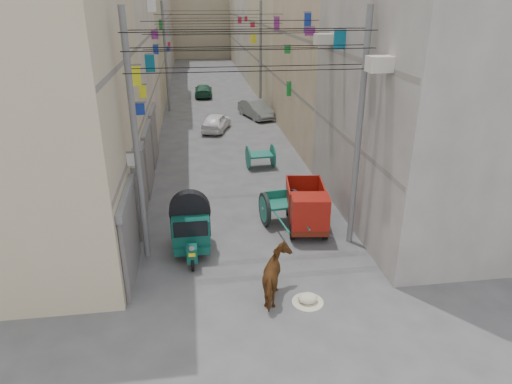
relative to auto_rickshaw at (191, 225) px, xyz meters
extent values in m
plane|color=#434345|center=(2.08, -6.09, -1.01)|extent=(140.00, 140.00, 0.00)
cube|color=slate|center=(-2.04, 1.91, 2.19)|extent=(0.25, 9.80, 0.18)
cube|color=slate|center=(-2.04, 1.91, 5.19)|extent=(0.25, 9.80, 0.18)
cube|color=beige|center=(-5.92, 12.91, 4.99)|extent=(8.00, 12.00, 12.00)
cube|color=slate|center=(-2.04, 12.91, 2.19)|extent=(0.25, 11.76, 0.18)
cube|color=slate|center=(-2.04, 12.91, 5.19)|extent=(0.25, 11.76, 0.18)
cube|color=#ACA687|center=(-5.92, 25.91, 5.99)|extent=(8.00, 14.00, 14.00)
cube|color=slate|center=(-2.04, 25.91, 2.19)|extent=(0.25, 13.72, 0.18)
cube|color=slate|center=(-2.04, 25.91, 5.19)|extent=(0.25, 13.72, 0.18)
cube|color=#9C9792|center=(-5.92, 39.91, 4.89)|extent=(8.00, 14.00, 11.80)
cube|color=slate|center=(-2.04, 39.91, 2.19)|extent=(0.25, 13.72, 0.18)
cube|color=slate|center=(-2.04, 39.91, 5.19)|extent=(0.25, 13.72, 0.18)
cube|color=tan|center=(-5.92, 52.91, 5.74)|extent=(8.00, 12.00, 13.50)
cube|color=slate|center=(-2.04, 52.91, 2.19)|extent=(0.25, 11.76, 0.18)
cube|color=slate|center=(-2.04, 52.91, 5.19)|extent=(0.25, 11.76, 0.18)
cube|color=#9C9792|center=(10.08, 1.91, 5.49)|extent=(8.00, 10.00, 13.00)
cube|color=slate|center=(6.20, 1.91, 2.19)|extent=(0.25, 9.80, 0.18)
cube|color=slate|center=(6.20, 1.91, 5.19)|extent=(0.25, 9.80, 0.18)
cube|color=tan|center=(10.08, 12.91, 4.99)|extent=(8.00, 12.00, 12.00)
cube|color=slate|center=(6.20, 12.91, 2.19)|extent=(0.25, 11.76, 0.18)
cube|color=slate|center=(6.20, 12.91, 5.19)|extent=(0.25, 11.76, 0.18)
cube|color=tan|center=(10.08, 25.91, 5.99)|extent=(8.00, 14.00, 14.00)
cube|color=slate|center=(6.20, 25.91, 2.19)|extent=(0.25, 13.72, 0.18)
cube|color=slate|center=(6.20, 25.91, 5.19)|extent=(0.25, 13.72, 0.18)
cube|color=beige|center=(10.08, 39.91, 4.89)|extent=(8.00, 14.00, 11.80)
cube|color=slate|center=(6.20, 39.91, 2.19)|extent=(0.25, 13.72, 0.18)
cube|color=slate|center=(6.20, 39.91, 5.19)|extent=(0.25, 13.72, 0.18)
cube|color=#ACA687|center=(10.08, 52.91, 5.74)|extent=(8.00, 12.00, 13.50)
cube|color=slate|center=(6.20, 52.91, 2.19)|extent=(0.25, 11.76, 0.18)
cube|color=slate|center=(6.20, 52.91, 5.19)|extent=(0.25, 11.76, 0.18)
cube|color=#ACA687|center=(2.08, 59.91, 5.49)|extent=(22.00, 10.00, 13.00)
cube|color=#535358|center=(-1.84, -1.29, 0.29)|extent=(0.12, 3.00, 2.60)
cube|color=slate|center=(-1.82, -1.29, 1.74)|extent=(0.18, 3.20, 0.25)
cube|color=#535358|center=(-1.84, 2.41, 0.29)|extent=(0.12, 3.00, 2.60)
cube|color=slate|center=(-1.82, 2.41, 1.74)|extent=(0.18, 3.20, 0.25)
cube|color=#535358|center=(-1.84, 6.11, 0.29)|extent=(0.12, 3.00, 2.60)
cube|color=slate|center=(-1.82, 6.11, 1.74)|extent=(0.18, 3.20, 0.25)
cube|color=#535358|center=(-1.84, 9.91, 0.29)|extent=(0.12, 3.00, 2.60)
cube|color=slate|center=(-1.82, 9.91, 1.74)|extent=(0.18, 3.20, 0.25)
cube|color=red|center=(5.89, 28.19, 4.97)|extent=(0.38, 0.08, 0.41)
cube|color=red|center=(-1.79, 35.52, 2.61)|extent=(0.27, 0.08, 0.71)
cube|color=white|center=(-1.70, 0.34, 2.34)|extent=(0.44, 0.08, 0.42)
cube|color=#0B5F7E|center=(-1.70, 9.71, 4.16)|extent=(0.45, 0.08, 0.84)
cube|color=red|center=(5.87, 38.79, 4.90)|extent=(0.41, 0.08, 0.59)
cube|color=#16339F|center=(-1.73, 3.68, 3.23)|extent=(0.38, 0.08, 0.44)
cube|color=yellow|center=(5.86, 27.45, 3.84)|extent=(0.43, 0.08, 0.72)
cube|color=red|center=(5.93, 33.53, 5.23)|extent=(0.28, 0.08, 0.44)
cube|color=white|center=(-1.68, 13.92, 6.84)|extent=(0.48, 0.08, 0.84)
cube|color=#16339F|center=(-1.77, 31.98, 2.65)|extent=(0.31, 0.08, 0.44)
cube|color=#198930|center=(5.90, 12.93, 4.40)|extent=(0.35, 0.08, 0.45)
cube|color=#82237F|center=(5.91, 16.56, 5.63)|extent=(0.34, 0.08, 0.79)
cube|color=yellow|center=(-1.78, 5.93, 3.48)|extent=(0.28, 0.08, 0.52)
cube|color=#198930|center=(-1.79, 23.53, 5.25)|extent=(0.28, 0.08, 0.74)
cube|color=#198930|center=(5.95, 12.42, 2.21)|extent=(0.26, 0.08, 0.80)
cube|color=#0B5F7E|center=(5.91, 3.28, 5.68)|extent=(0.34, 0.08, 0.55)
cube|color=yellow|center=(-1.69, 2.47, 4.66)|extent=(0.47, 0.08, 0.67)
cube|color=#82237F|center=(-1.72, 15.06, 5.12)|extent=(0.40, 0.08, 0.47)
cube|color=#16339F|center=(-1.76, 15.58, 4.23)|extent=(0.32, 0.08, 0.55)
cube|color=#82237F|center=(5.84, 7.66, 5.71)|extent=(0.47, 0.08, 0.35)
cube|color=#16339F|center=(5.92, 8.49, 6.06)|extent=(0.32, 0.08, 0.89)
cube|color=#0B5F7E|center=(5.86, 3.20, 5.71)|extent=(0.44, 0.08, 0.69)
cube|color=white|center=(-1.98, -0.09, 1.99)|extent=(0.10, 3.20, 0.80)
cube|color=#82237F|center=(-1.98, 8.91, 1.99)|extent=(0.10, 3.20, 0.80)
cube|color=#16339F|center=(-1.98, 20.91, 1.99)|extent=(0.10, 3.20, 0.80)
cube|color=#16339F|center=(-1.98, 32.91, 1.99)|extent=(0.10, 3.20, 0.80)
cube|color=#0B5F7E|center=(6.14, -0.09, 1.99)|extent=(0.10, 3.20, 0.80)
cube|color=#82237F|center=(6.14, 8.91, 1.99)|extent=(0.10, 3.20, 0.80)
cube|color=white|center=(6.14, 20.91, 1.99)|extent=(0.10, 3.20, 0.80)
cube|color=#16339F|center=(6.14, 32.91, 1.99)|extent=(0.10, 3.20, 0.80)
cube|color=beige|center=(5.73, -1.09, 5.39)|extent=(0.70, 0.55, 0.45)
cube|color=beige|center=(5.73, 4.91, 5.59)|extent=(0.70, 0.55, 0.45)
cylinder|color=slate|center=(-1.52, -0.09, 2.99)|extent=(0.20, 0.20, 8.00)
cylinder|color=slate|center=(5.68, -0.09, 2.99)|extent=(0.20, 0.20, 8.00)
cylinder|color=slate|center=(-1.52, 21.91, 2.99)|extent=(0.20, 0.20, 8.00)
cylinder|color=slate|center=(5.68, 21.91, 2.99)|extent=(0.20, 0.20, 8.00)
cylinder|color=black|center=(2.08, -0.59, 5.19)|extent=(7.40, 0.02, 0.02)
cylinder|color=black|center=(2.08, -0.59, 5.79)|extent=(7.40, 0.02, 0.02)
cylinder|color=black|center=(2.08, -0.59, 6.29)|extent=(7.40, 0.02, 0.02)
cylinder|color=black|center=(2.08, 0.41, 5.19)|extent=(7.40, 0.02, 0.02)
cylinder|color=black|center=(2.08, 0.41, 5.79)|extent=(7.40, 0.02, 0.02)
cylinder|color=black|center=(2.08, 0.41, 6.29)|extent=(7.40, 0.02, 0.02)
cylinder|color=black|center=(2.08, 5.91, 5.19)|extent=(7.40, 0.02, 0.02)
cylinder|color=black|center=(2.08, 5.91, 5.79)|extent=(7.40, 0.02, 0.02)
cylinder|color=black|center=(2.08, 5.91, 6.29)|extent=(7.40, 0.02, 0.02)
cylinder|color=black|center=(2.08, 13.91, 5.19)|extent=(7.40, 0.02, 0.02)
cylinder|color=black|center=(2.08, 13.91, 5.79)|extent=(7.40, 0.02, 0.02)
cylinder|color=black|center=(2.08, 13.91, 6.29)|extent=(7.40, 0.02, 0.02)
cylinder|color=black|center=(2.08, 21.91, 5.19)|extent=(7.40, 0.02, 0.02)
cylinder|color=black|center=(2.08, 21.91, 5.79)|extent=(7.40, 0.02, 0.02)
cylinder|color=black|center=(2.08, 21.91, 6.29)|extent=(7.40, 0.02, 0.02)
cylinder|color=black|center=(0.01, -1.25, -0.74)|extent=(0.12, 0.54, 0.54)
cylinder|color=black|center=(-0.54, 0.59, -0.74)|extent=(0.12, 0.54, 0.54)
cylinder|color=black|center=(0.53, 0.59, -0.74)|extent=(0.12, 0.54, 0.54)
cube|color=#0C4339|center=(0.00, 0.01, -0.55)|extent=(1.22, 1.84, 0.27)
cube|color=#0C4339|center=(0.01, -1.20, -0.43)|extent=(0.34, 0.44, 0.53)
cylinder|color=silver|center=(0.01, -1.42, -0.10)|extent=(0.17, 0.05, 0.17)
cube|color=yellow|center=(0.01, -1.44, -0.34)|extent=(0.21, 0.03, 0.12)
cube|color=#0C4339|center=(0.00, 0.06, 0.00)|extent=(1.27, 1.65, 0.92)
cube|color=black|center=(0.00, -0.78, 0.24)|extent=(1.11, 0.06, 0.53)
cube|color=black|center=(-0.64, 0.05, 0.10)|extent=(0.05, 1.16, 0.63)
cube|color=black|center=(0.64, 0.06, 0.10)|extent=(0.05, 1.16, 0.63)
cube|color=silver|center=(0.00, -0.81, -0.48)|extent=(1.21, 0.06, 0.06)
cylinder|color=black|center=(2.83, 1.65, -0.36)|extent=(0.30, 1.31, 1.31)
cylinder|color=#166150|center=(2.83, 1.65, -0.36)|extent=(0.28, 1.03, 1.02)
cylinder|color=slate|center=(2.83, 1.65, -0.36)|extent=(0.22, 0.19, 0.17)
cylinder|color=black|center=(4.03, 1.80, -0.36)|extent=(0.30, 1.31, 1.31)
cylinder|color=#166150|center=(4.03, 1.80, -0.36)|extent=(0.28, 1.03, 1.02)
cylinder|color=slate|center=(4.03, 1.80, -0.36)|extent=(0.22, 0.19, 0.17)
cylinder|color=slate|center=(3.43, 1.73, -0.36)|extent=(1.26, 0.23, 0.07)
cube|color=#166150|center=(3.43, 1.73, -0.19)|extent=(1.10, 1.14, 0.09)
cube|color=#166150|center=(3.37, 2.19, 0.01)|extent=(0.98, 0.20, 0.33)
cylinder|color=#166150|center=(3.20, 0.52, -0.27)|extent=(0.33, 2.14, 0.07)
cylinder|color=#166150|center=(3.94, 0.61, -0.27)|extent=(0.33, 2.14, 0.07)
cylinder|color=black|center=(3.65, 0.35, -0.71)|extent=(0.24, 0.62, 0.61)
cylinder|color=black|center=(3.92, 2.35, -0.71)|extent=(0.24, 0.62, 0.61)
cylinder|color=black|center=(4.83, 0.19, -0.71)|extent=(0.24, 0.62, 0.61)
cylinder|color=black|center=(5.10, 2.19, -0.71)|extent=(0.24, 0.62, 0.61)
cube|color=#50160B|center=(4.37, 1.27, -0.51)|extent=(1.72, 3.18, 0.32)
cube|color=maroon|center=(4.23, 0.22, 0.13)|extent=(1.45, 1.13, 1.15)
cube|color=black|center=(4.18, -0.20, 0.23)|extent=(1.19, 0.21, 0.51)
cube|color=#50160B|center=(4.44, 1.77, -0.26)|extent=(1.63, 2.19, 0.11)
cube|color=maroon|center=(3.78, 1.86, 0.13)|extent=(0.32, 2.01, 0.78)
cube|color=maroon|center=(5.11, 1.68, 0.13)|extent=(0.32, 2.01, 0.78)
cube|color=maroon|center=(4.57, 2.75, 0.13)|extent=(1.37, 0.24, 0.78)
cylinder|color=#166150|center=(2.96, 8.03, -0.40)|extent=(0.15, 1.22, 1.22)
cylinder|color=#166150|center=(4.27, 8.11, -0.40)|extent=(0.15, 1.22, 1.22)
cube|color=#166150|center=(3.62, 8.07, -0.29)|extent=(1.24, 1.11, 0.09)
cylinder|color=slate|center=(3.62, 8.07, -0.40)|extent=(1.37, 0.17, 0.08)
ellipsoid|color=beige|center=(3.30, -3.44, -0.87)|extent=(0.57, 0.46, 0.29)
imported|color=brown|center=(2.44, -3.09, -0.27)|extent=(1.20, 1.90, 1.49)
imported|color=white|center=(1.77, 15.63, -0.43)|extent=(2.40, 3.72, 1.18)
imported|color=#5D625F|center=(4.88, 18.82, -0.38)|extent=(2.42, 4.04, 1.26)
imported|color=#1A4E37|center=(1.30, 27.24, -0.48)|extent=(1.65, 3.76, 1.07)
camera|label=1|loc=(0.29, -14.07, 7.15)|focal=32.00mm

